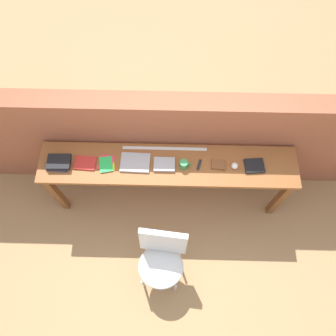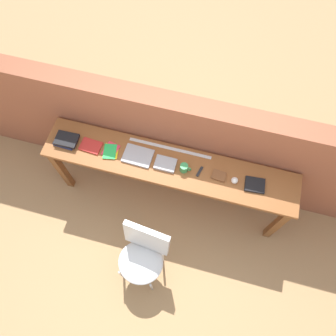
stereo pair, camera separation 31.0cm
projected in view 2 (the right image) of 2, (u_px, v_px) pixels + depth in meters
name	position (u px, v px, depth m)	size (l,w,h in m)	color
ground_plane	(162.00, 219.00, 3.82)	(40.00, 40.00, 0.00)	tan
brick_wall_back	(178.00, 143.00, 3.43)	(6.00, 0.20, 1.43)	#935138
sideboard	(169.00, 170.00, 3.27)	(2.50, 0.44, 0.88)	brown
chair_white_moulded	(143.00, 254.00, 3.13)	(0.48, 0.50, 0.89)	silver
book_stack_leftmost	(66.00, 140.00, 3.22)	(0.23, 0.17, 0.06)	navy
magazine_cycling	(91.00, 146.00, 3.21)	(0.21, 0.14, 0.02)	red
pamphlet_pile_colourful	(111.00, 151.00, 3.19)	(0.17, 0.20, 0.01)	#3399D8
book_open_centre	(138.00, 156.00, 3.17)	(0.28, 0.20, 0.02)	#9E9EA3
book_grey_hardcover	(165.00, 164.00, 3.12)	(0.20, 0.15, 0.03)	#9E9EA3
mug	(184.00, 168.00, 3.07)	(0.11, 0.08, 0.09)	#338C4C
multitool_folded	(200.00, 172.00, 3.10)	(0.02, 0.11, 0.02)	black
leather_journal_brown	(219.00, 176.00, 3.08)	(0.13, 0.10, 0.02)	brown
sports_ball_small	(235.00, 180.00, 3.04)	(0.06, 0.06, 0.06)	silver
book_repair_rightmost	(255.00, 185.00, 3.04)	(0.18, 0.15, 0.03)	black
ruler_metal_back_edge	(170.00, 148.00, 3.21)	(0.83, 0.03, 0.00)	silver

